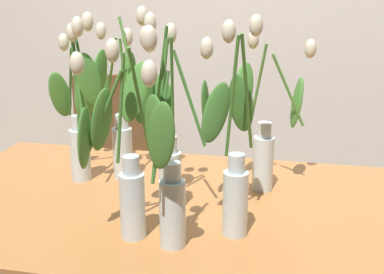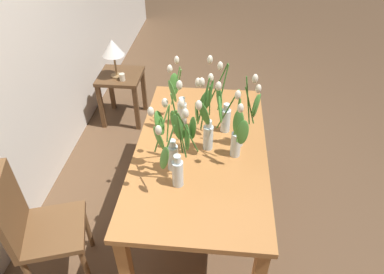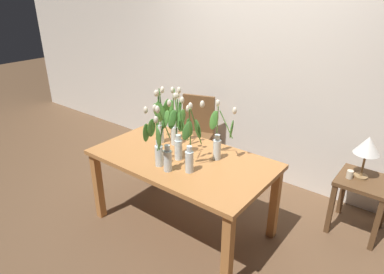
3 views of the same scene
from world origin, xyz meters
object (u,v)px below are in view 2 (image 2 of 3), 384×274
Objects in this scene: tulip_vase_1 at (179,104)px; table_lamp at (113,49)px; dining_table at (201,157)px; tulip_vase_6 at (244,123)px; tulip_vase_2 at (179,153)px; tulip_vase_3 at (170,143)px; tulip_vase_5 at (235,133)px; tulip_vase_4 at (206,123)px; dining_chair at (36,226)px; side_table at (121,84)px; tulip_vase_0 at (222,109)px; pillar_candle at (122,77)px.

tulip_vase_1 is 1.29m from table_lamp.
tulip_vase_6 is (0.06, -0.28, 0.28)m from dining_table.
tulip_vase_2 is (-0.61, -0.08, 0.06)m from tulip_vase_1.
tulip_vase_3 is 0.42m from tulip_vase_5.
tulip_vase_3 is 1.02× the size of tulip_vase_4.
dining_chair is at bearing 137.02° from tulip_vase_1.
tulip_vase_4 is 1.06× the size of tulip_vase_5.
tulip_vase_4 is 1.05× the size of side_table.
side_table is (1.54, 0.77, -0.52)m from tulip_vase_3.
side_table is (1.12, 1.08, -0.50)m from tulip_vase_0.
tulip_vase_4 is at bearing -21.00° from tulip_vase_2.
tulip_vase_6 is (0.40, -0.39, -0.05)m from tulip_vase_2.
tulip_vase_4 is 7.69× the size of pillar_candle.
pillar_candle is (-0.12, -0.06, 0.16)m from side_table.
table_lamp is 0.29m from pillar_candle.
dining_table is 0.42m from tulip_vase_1.
tulip_vase_2 is 1.01m from dining_chair.
dining_table is 1.50m from pillar_candle.
pillar_candle is (1.29, 1.10, -0.36)m from tulip_vase_5.
tulip_vase_2 is 0.41m from tulip_vase_5.
tulip_vase_1 is at bearing -142.26° from table_lamp.
pillar_candle is at bearing -153.07° from side_table.
dining_table is at bearing -143.70° from pillar_candle.
tulip_vase_1 is 0.89× the size of tulip_vase_4.
tulip_vase_6 is 1.67m from pillar_candle.
tulip_vase_4 is 1.24m from dining_chair.
tulip_vase_2 is 1.78m from pillar_candle.
tulip_vase_0 reaches higher than dining_table.
tulip_vase_2 is at bearing -153.23° from side_table.
dining_chair is (-0.59, 0.98, -0.12)m from dining_table.
dining_table is 0.41m from tulip_vase_3.
tulip_vase_5 is at bearing -140.43° from side_table.
tulip_vase_3 is 1.07× the size of side_table.
tulip_vase_5 reaches higher than dining_chair.
dining_table is 3.12× the size of tulip_vase_1.
side_table is 7.33× the size of pillar_candle.
tulip_vase_1 is (0.07, 0.31, -0.01)m from tulip_vase_0.
pillar_candle is (1.55, 0.78, -0.39)m from tulip_vase_2.
tulip_vase_3 reaches higher than table_lamp.
tulip_vase_4 is 1.02× the size of tulip_vase_6.
tulip_vase_0 is 0.60m from tulip_vase_2.
tulip_vase_6 is at bearing -58.92° from tulip_vase_3.
tulip_vase_5 is at bearing -113.89° from tulip_vase_4.
dining_table is 0.37m from tulip_vase_0.
tulip_vase_3 is 0.98m from dining_chair.
tulip_vase_1 reaches higher than side_table.
tulip_vase_3 reaches higher than tulip_vase_0.
dining_table is at bearing 146.77° from tulip_vase_0.
table_lamp is (1.28, 0.99, -0.10)m from tulip_vase_4.
side_table is at bearing 26.77° from tulip_vase_2.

